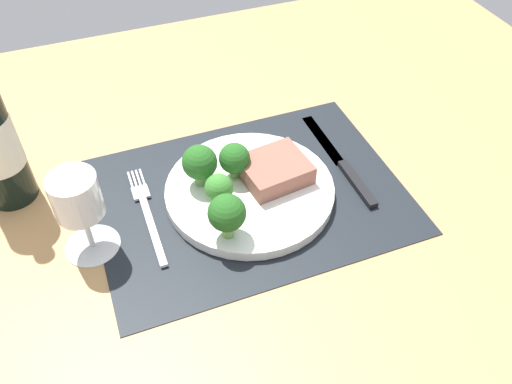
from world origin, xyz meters
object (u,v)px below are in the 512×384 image
knife (343,165)px  wine_glass (78,202)px  plate (250,190)px  fork (147,213)px  steak (275,170)px

knife → wine_glass: wine_glass is taller
wine_glass → plate: bearing=3.4°
plate → wine_glass: 24.24cm
plate → fork: (-14.91, 1.42, -0.55)cm
knife → fork: bearing=176.0°
plate → knife: 15.65cm
steak → wine_glass: 27.66cm
plate → fork: 14.98cm
plate → steak: bearing=7.5°
fork → wine_glass: bearing=-158.7°
steak → fork: bearing=177.3°
steak → wine_glass: wine_glass is taller
fork → wine_glass: wine_glass is taller
knife → steak: bearing=177.6°
wine_glass → knife: bearing=2.8°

